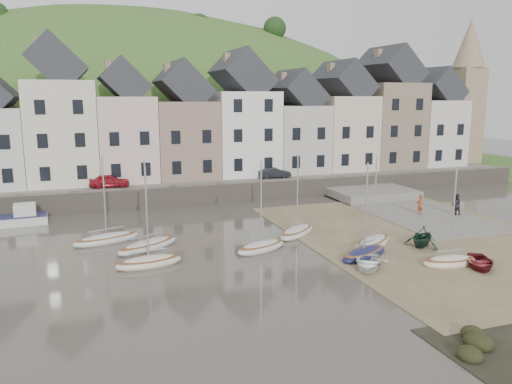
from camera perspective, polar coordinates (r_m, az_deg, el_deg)
name	(u,v)px	position (r m, az deg, el deg)	size (l,w,h in m)	color
ground	(286,253)	(33.47, 3.38, -6.90)	(160.00, 160.00, 0.00)	#423D34
quay_land	(187,172)	(63.35, -7.70, 2.23)	(90.00, 30.00, 1.50)	#3A5A24
quay_street	(210,180)	(52.13, -5.21, 1.30)	(70.00, 7.00, 0.10)	slate
seawall	(219,193)	(48.91, -4.21, -0.10)	(70.00, 1.20, 1.80)	slate
beach	(427,238)	(38.86, 18.61, -4.89)	(18.00, 26.00, 0.06)	brown
slipway	(407,210)	(47.39, 16.59, -1.93)	(8.00, 18.00, 0.12)	slate
hillside	(131,255)	(94.05, -13.84, -6.85)	(134.40, 84.00, 84.00)	#3A5A24
townhouse_terrace	(217,122)	(55.30, -4.41, 7.89)	(61.05, 8.00, 13.93)	silver
church_spire	(467,88)	(71.01, 22.58, 10.78)	(4.00, 4.00, 18.00)	#997F60
sailboat_0	(148,245)	(35.05, -12.04, -5.86)	(4.87, 3.82, 6.32)	silver
sailboat_1	(107,239)	(37.28, -16.42, -5.05)	(5.00, 2.96, 6.32)	silver
sailboat_2	(149,262)	(31.69, -11.93, -7.66)	(4.27, 2.09, 6.32)	beige
sailboat_3	(261,247)	(33.96, 0.58, -6.15)	(4.24, 2.95, 6.32)	silver
sailboat_4	(297,231)	(37.74, 4.61, -4.43)	(4.38, 4.03, 6.32)	silver
sailboat_5	(364,253)	(33.28, 12.04, -6.76)	(4.50, 3.24, 6.32)	#161B45
sailboat_6	(373,242)	(35.81, 13.00, -5.53)	(4.50, 3.80, 6.32)	silver
sailboat_7	(450,261)	(33.26, 20.94, -7.26)	(3.63, 1.80, 6.32)	beige
motorboat_2	(18,218)	(44.58, -25.13, -2.63)	(4.72, 2.00, 1.70)	silver
rowboat_white	(368,263)	(31.19, 12.50, -7.74)	(2.31, 3.24, 0.67)	white
rowboat_green	(422,236)	(36.28, 18.15, -4.76)	(2.32, 2.68, 1.41)	black
rowboat_red	(479,262)	(33.38, 23.80, -7.21)	(2.21, 3.10, 0.64)	maroon
person_red	(420,204)	(45.66, 17.93, -1.33)	(0.61, 0.40, 1.68)	#9D3C1C
person_dark	(456,204)	(46.41, 21.54, -1.31)	(0.87, 0.68, 1.79)	black
car_left	(109,181)	(49.63, -16.14, 1.21)	(1.48, 3.68, 1.25)	maroon
car_right	(275,173)	(53.08, 2.10, 2.17)	(1.18, 3.37, 1.11)	black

